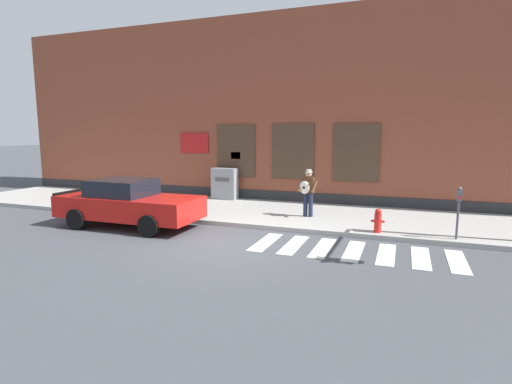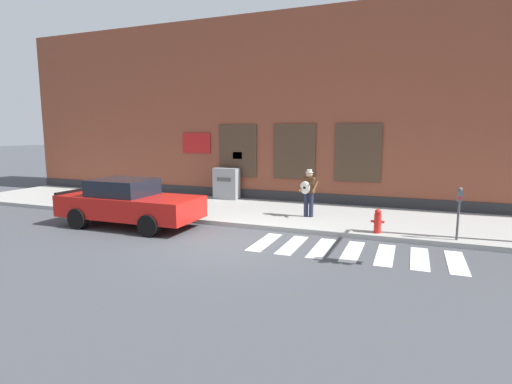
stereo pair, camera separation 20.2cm
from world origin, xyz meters
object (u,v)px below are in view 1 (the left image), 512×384
red_car (128,203)px  utility_box (225,184)px  parking_meter (459,205)px  busker (308,190)px  fire_hydrant (378,221)px

red_car → utility_box: red_car is taller
utility_box → parking_meter: bearing=-23.8°
busker → utility_box: bearing=150.7°
parking_meter → utility_box: bearing=156.2°
red_car → busker: (5.19, 2.87, 0.30)m
red_car → busker: size_ratio=2.83×
busker → parking_meter: size_ratio=1.13×
red_car → parking_meter: size_ratio=3.21×
parking_meter → fire_hydrant: size_ratio=2.05×
busker → fire_hydrant: bearing=-30.7°
busker → parking_meter: 4.70m
red_car → utility_box: (0.97, 5.25, 0.05)m
parking_meter → fire_hydrant: bearing=179.2°
parking_meter → utility_box: size_ratio=1.07×
parking_meter → fire_hydrant: parking_meter is taller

